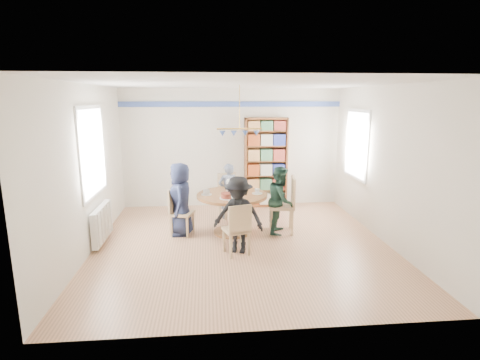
{
  "coord_description": "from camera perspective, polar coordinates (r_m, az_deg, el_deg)",
  "views": [
    {
      "loc": [
        -0.59,
        -6.08,
        2.46
      ],
      "look_at": [
        0.0,
        0.4,
        1.05
      ],
      "focal_mm": 28.0,
      "sensor_mm": 36.0,
      "label": 1
    }
  ],
  "objects": [
    {
      "name": "chair_far",
      "position": [
        7.94,
        -1.73,
        -2.0
      ],
      "size": [
        0.52,
        0.52,
        0.93
      ],
      "color": "tan",
      "rests_on": "ground"
    },
    {
      "name": "person_far",
      "position": [
        7.81,
        -1.82,
        -1.69
      ],
      "size": [
        0.48,
        0.37,
        1.16
      ],
      "primitive_type": "imported",
      "rotation": [
        0.0,
        0.0,
        3.39
      ],
      "color": "gray",
      "rests_on": "ground"
    },
    {
      "name": "dining_table",
      "position": [
        6.93,
        -1.22,
        -3.71
      ],
      "size": [
        1.3,
        1.3,
        0.75
      ],
      "color": "brown",
      "rests_on": "ground"
    },
    {
      "name": "chair_right",
      "position": [
        7.04,
        7.08,
        -3.35
      ],
      "size": [
        0.53,
        0.53,
        1.05
      ],
      "color": "tan",
      "rests_on": "ground"
    },
    {
      "name": "room_shell",
      "position": [
        7.0,
        -2.48,
        5.56
      ],
      "size": [
        5.0,
        5.0,
        5.0
      ],
      "color": "white",
      "rests_on": "ground"
    },
    {
      "name": "chair_left",
      "position": [
        6.97,
        -9.37,
        -4.46
      ],
      "size": [
        0.49,
        0.49,
        0.87
      ],
      "color": "tan",
      "rests_on": "ground"
    },
    {
      "name": "person_left",
      "position": [
        6.92,
        -9.05,
        -2.89
      ],
      "size": [
        0.46,
        0.68,
        1.34
      ],
      "primitive_type": "imported",
      "rotation": [
        0.0,
        0.0,
        -1.52
      ],
      "color": "#1A203A",
      "rests_on": "ground"
    },
    {
      "name": "radiator",
      "position": [
        6.96,
        -20.27,
        -6.2
      ],
      "size": [
        0.12,
        1.0,
        0.6
      ],
      "color": "silver",
      "rests_on": "ground"
    },
    {
      "name": "bookshelf",
      "position": [
        8.65,
        3.94,
        2.55
      ],
      "size": [
        0.98,
        0.29,
        2.05
      ],
      "color": "brown",
      "rests_on": "ground"
    },
    {
      "name": "ground",
      "position": [
        6.58,
        0.32,
        -9.71
      ],
      "size": [
        5.0,
        5.0,
        0.0
      ],
      "primitive_type": "plane",
      "color": "tan"
    },
    {
      "name": "chair_near",
      "position": [
        5.97,
        -0.33,
        -7.22
      ],
      "size": [
        0.47,
        0.47,
        0.86
      ],
      "color": "tan",
      "rests_on": "ground"
    },
    {
      "name": "tableware",
      "position": [
        6.89,
        -1.44,
        -1.59
      ],
      "size": [
        1.13,
        1.13,
        0.3
      ],
      "color": "white",
      "rests_on": "dining_table"
    },
    {
      "name": "person_near",
      "position": [
        6.05,
        -0.25,
        -5.35
      ],
      "size": [
        0.92,
        0.71,
        1.26
      ],
      "primitive_type": "imported",
      "rotation": [
        0.0,
        0.0,
        -0.33
      ],
      "color": "black",
      "rests_on": "ground"
    },
    {
      "name": "person_right",
      "position": [
        6.98,
        6.23,
        -3.04
      ],
      "size": [
        0.65,
        0.73,
        1.26
      ],
      "primitive_type": "imported",
      "rotation": [
        0.0,
        0.0,
        1.24
      ],
      "color": "#1A3529",
      "rests_on": "ground"
    }
  ]
}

